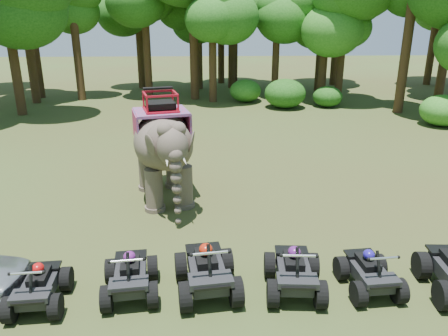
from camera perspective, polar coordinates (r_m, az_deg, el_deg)
The scene contains 27 objects.
ground at distance 11.78m, azimuth 0.24°, elevation -10.73°, with size 110.00×110.00×0.00m, color #47381E.
elephant at distance 14.45m, azimuth -7.98°, elevation 2.86°, with size 1.92×4.36×3.66m, color brown, non-canonical shape.
atv_0 at distance 10.35m, azimuth -23.16°, elevation -13.48°, with size 1.12×1.54×1.14m, color black, non-canonical shape.
atv_1 at distance 10.08m, azimuth -12.19°, elevation -12.92°, with size 1.19×1.63×1.21m, color black, non-canonical shape.
atv_2 at distance 9.91m, azimuth -2.25°, elevation -12.49°, with size 1.35×1.85×1.37m, color black, non-canonical shape.
atv_3 at distance 10.06m, azimuth 9.19°, elevation -12.53°, with size 1.26×1.72×1.28m, color black, non-canonical shape.
atv_4 at distance 10.53m, azimuth 18.56°, elevation -12.20°, with size 1.14×1.56×1.15m, color black, non-canonical shape.
tree_0 at distance 30.78m, azimuth -1.50°, elevation 15.64°, with size 5.34×5.34×7.63m, color #195114, non-canonical shape.
tree_1 at distance 32.73m, azimuth 6.81°, elevation 15.08°, with size 4.80×4.80×6.86m, color #195114, non-canonical shape.
tree_2 at distance 32.06m, azimuth 15.12°, elevation 14.58°, with size 4.89×4.89×6.98m, color #195114, non-canonical shape.
tree_3 at distance 29.35m, azimuth 22.88°, elevation 15.60°, with size 6.49×6.49×9.27m, color #195114, non-canonical shape.
tree_25 at distance 29.38m, azimuth -26.09°, elevation 14.90°, with size 6.30×6.30×9.00m, color #195114, non-canonical shape.
tree_26 at distance 33.10m, azimuth -18.82°, elevation 15.79°, with size 6.03×6.03×8.61m, color #195114, non-canonical shape.
tree_27 at distance 33.25m, azimuth -10.09°, elevation 16.10°, with size 5.70×5.70×8.14m, color #195114, non-canonical shape.
tree_28 at distance 39.50m, azimuth -0.39°, elevation 17.43°, with size 6.21×6.21×8.87m, color #195114, non-canonical shape.
tree_29 at distance 36.57m, azimuth -3.32°, elevation 16.44°, with size 5.51×5.51×7.87m, color #195114, non-canonical shape.
tree_31 at distance 36.92m, azimuth 1.03°, elevation 17.23°, with size 6.17×6.17×8.81m, color #195114, non-canonical shape.
tree_32 at distance 35.13m, azimuth 12.46°, elevation 15.27°, with size 4.97×4.97×7.10m, color #195114, non-canonical shape.
tree_33 at distance 35.08m, azimuth -23.74°, elevation 16.03°, with size 6.59×6.59×9.41m, color #195114, non-canonical shape.
tree_34 at distance 39.68m, azimuth 14.58°, elevation 17.38°, with size 6.72×6.72×9.60m, color #195114, non-canonical shape.
tree_35 at distance 31.90m, azimuth 13.08°, elevation 16.60°, with size 6.35×6.35×9.07m, color #195114, non-canonical shape.
tree_37 at distance 42.01m, azimuth 27.16°, elevation 15.49°, with size 6.19×6.19×8.84m, color #195114, non-canonical shape.
tree_38 at distance 37.85m, azimuth 1.35°, elevation 18.68°, with size 7.46×7.46×10.66m, color #195114, non-canonical shape.
tree_39 at distance 37.48m, azimuth -11.04°, elevation 16.86°, with size 6.11×6.11×8.73m, color #195114, non-canonical shape.
tree_40 at distance 33.09m, azimuth -24.32°, elevation 15.66°, with size 6.46×6.46×9.22m, color #195114, non-canonical shape.
tree_42 at distance 42.45m, azimuth 25.91°, elevation 16.55°, with size 7.07×7.07×10.10m, color #195114, non-canonical shape.
tree_43 at distance 31.89m, azimuth -4.02°, elevation 18.66°, with size 7.61×7.61×10.87m, color #195114, non-canonical shape.
Camera 1 is at (-0.45, -10.15, 5.95)m, focal length 35.00 mm.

